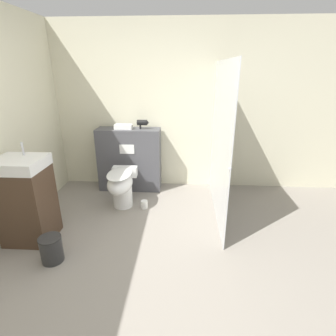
# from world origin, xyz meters

# --- Properties ---
(ground_plane) EXTENTS (12.00, 12.00, 0.00)m
(ground_plane) POSITION_xyz_m (0.00, 0.00, 0.00)
(ground_plane) COLOR gray
(wall_back) EXTENTS (8.00, 0.06, 2.50)m
(wall_back) POSITION_xyz_m (0.00, 2.34, 1.25)
(wall_back) COLOR beige
(wall_back) RESTS_ON ground_plane
(partition_panel) EXTENTS (0.96, 0.33, 0.97)m
(partition_panel) POSITION_xyz_m (-0.56, 2.12, 0.49)
(partition_panel) COLOR #4C4C51
(partition_panel) RESTS_ON ground_plane
(shower_glass) EXTENTS (0.04, 1.70, 1.92)m
(shower_glass) POSITION_xyz_m (0.73, 1.46, 0.96)
(shower_glass) COLOR silver
(shower_glass) RESTS_ON ground_plane
(toilet) EXTENTS (0.35, 0.64, 0.54)m
(toilet) POSITION_xyz_m (-0.56, 1.47, 0.33)
(toilet) COLOR white
(toilet) RESTS_ON ground_plane
(sink_vanity) EXTENTS (0.50, 0.45, 1.10)m
(sink_vanity) POSITION_xyz_m (-1.42, 0.70, 0.48)
(sink_vanity) COLOR #473323
(sink_vanity) RESTS_ON ground_plane
(hair_drier) EXTENTS (0.18, 0.08, 0.14)m
(hair_drier) POSITION_xyz_m (-0.34, 2.12, 1.07)
(hair_drier) COLOR black
(hair_drier) RESTS_ON partition_panel
(folded_towel) EXTENTS (0.26, 0.13, 0.07)m
(folded_towel) POSITION_xyz_m (-0.63, 2.10, 1.01)
(folded_towel) COLOR white
(folded_towel) RESTS_ON partition_panel
(spare_toilet_roll) EXTENTS (0.10, 0.10, 0.11)m
(spare_toilet_roll) POSITION_xyz_m (-0.25, 1.47, 0.05)
(spare_toilet_roll) COLOR white
(spare_toilet_roll) RESTS_ON ground_plane
(waste_bin) EXTENTS (0.22, 0.22, 0.27)m
(waste_bin) POSITION_xyz_m (-1.01, 0.34, 0.14)
(waste_bin) COLOR #2D2D2D
(waste_bin) RESTS_ON ground_plane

